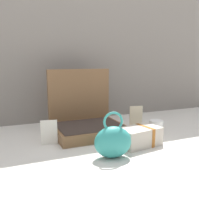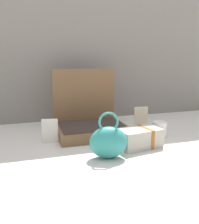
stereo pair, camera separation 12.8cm
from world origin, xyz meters
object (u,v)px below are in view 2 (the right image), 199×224
teal_pouch_handbag (108,142)px  poster_card_right (141,118)px  open_suitcase (89,120)px  coffee_mug (159,129)px  cream_toiletry_bag (140,138)px  info_card_left (50,131)px

teal_pouch_handbag → poster_card_right: size_ratio=1.46×
open_suitcase → coffee_mug: bearing=-28.5°
cream_toiletry_bag → coffee_mug: cream_toiletry_bag is taller
info_card_left → poster_card_right: (0.60, 0.09, 0.01)m
coffee_mug → poster_card_right: (-0.03, 0.18, 0.03)m
open_suitcase → coffee_mug: (0.38, -0.21, -0.04)m
teal_pouch_handbag → info_card_left: 0.38m
poster_card_right → cream_toiletry_bag: bearing=-109.3°
coffee_mug → info_card_left: 0.64m
open_suitcase → teal_pouch_handbag: size_ratio=1.89×
cream_toiletry_bag → coffee_mug: bearing=32.5°
teal_pouch_handbag → poster_card_right: 0.53m
open_suitcase → poster_card_right: bearing=-5.1°
cream_toiletry_bag → info_card_left: info_card_left is taller
open_suitcase → coffee_mug: size_ratio=3.46×
cream_toiletry_bag → poster_card_right: (0.16, 0.30, 0.03)m
open_suitcase → teal_pouch_handbag: (-0.02, -0.42, -0.00)m
info_card_left → teal_pouch_handbag: bearing=-40.5°
info_card_left → poster_card_right: bearing=19.5°
teal_pouch_handbag → cream_toiletry_bag: teal_pouch_handbag is taller
info_card_left → cream_toiletry_bag: bearing=-13.8°
info_card_left → poster_card_right: size_ratio=0.89×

